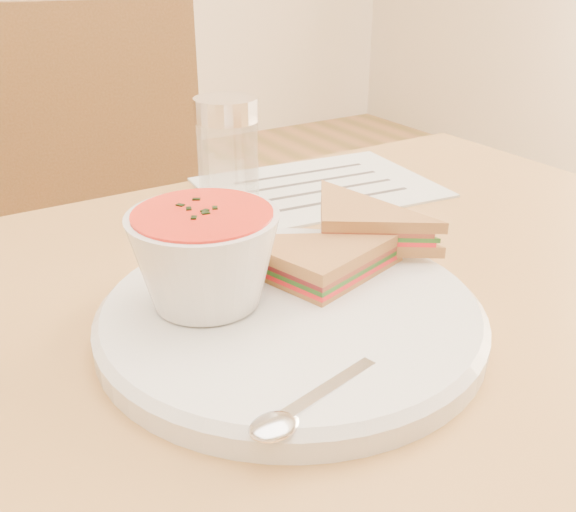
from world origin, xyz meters
TOP-DOWN VIEW (x-y plane):
  - chair_far at (-0.01, 0.57)m, footprint 0.51×0.51m
  - plate at (-0.01, -0.01)m, footprint 0.35×0.35m
  - soup_bowl at (-0.06, 0.03)m, footprint 0.14×0.14m
  - sandwich_half_a at (0.00, -0.03)m, footprint 0.13×0.13m
  - sandwich_half_b at (0.05, 0.04)m, footprint 0.15×0.15m
  - spoon at (-0.05, -0.11)m, footprint 0.16×0.07m
  - paper_menu at (0.19, 0.24)m, footprint 0.29×0.23m
  - condiment_shaker at (0.07, 0.24)m, footprint 0.09×0.09m

SIDE VIEW (x-z plane):
  - chair_far at x=-0.01m, z-range 0.00..0.94m
  - paper_menu at x=0.19m, z-range 0.75..0.75m
  - plate at x=-0.01m, z-range 0.75..0.77m
  - spoon at x=-0.05m, z-range 0.77..0.78m
  - sandwich_half_a at x=0.00m, z-range 0.77..0.80m
  - sandwich_half_b at x=0.05m, z-range 0.78..0.81m
  - soup_bowl at x=-0.06m, z-range 0.77..0.84m
  - condiment_shaker at x=0.07m, z-range 0.75..0.87m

